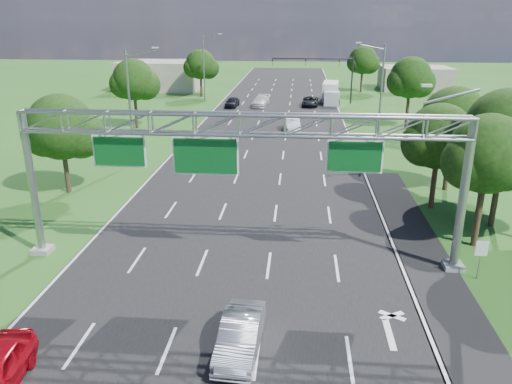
# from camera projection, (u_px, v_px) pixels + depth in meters

# --- Properties ---
(ground) EXTENTS (220.00, 220.00, 0.00)m
(ground) POSITION_uv_depth(u_px,v_px,m) (261.00, 167.00, 44.14)
(ground) COLOR #265419
(ground) RESTS_ON ground
(road) EXTENTS (18.00, 180.00, 0.02)m
(road) POSITION_uv_depth(u_px,v_px,m) (261.00, 167.00, 44.14)
(road) COLOR black
(road) RESTS_ON ground
(road_flare) EXTENTS (3.00, 30.00, 0.02)m
(road_flare) POSITION_uv_depth(u_px,v_px,m) (419.00, 251.00, 28.28)
(road_flare) COLOR black
(road_flare) RESTS_ON ground
(sign_gantry) EXTENTS (23.50, 1.00, 9.56)m
(sign_gantry) POSITION_uv_depth(u_px,v_px,m) (241.00, 136.00, 24.90)
(sign_gantry) COLOR gray
(sign_gantry) RESTS_ON ground
(regulatory_sign) EXTENTS (0.60, 0.08, 2.10)m
(regulatory_sign) POSITION_uv_depth(u_px,v_px,m) (481.00, 252.00, 24.76)
(regulatory_sign) COLOR gray
(regulatory_sign) RESTS_ON ground
(traffic_signal) EXTENTS (12.21, 0.24, 7.00)m
(traffic_signal) POSITION_uv_depth(u_px,v_px,m) (329.00, 69.00, 74.70)
(traffic_signal) COLOR black
(traffic_signal) RESTS_ON ground
(streetlight_l_near) EXTENTS (2.97, 0.22, 10.16)m
(streetlight_l_near) POSITION_uv_depth(u_px,v_px,m) (132.00, 102.00, 43.20)
(streetlight_l_near) COLOR gray
(streetlight_l_near) RESTS_ON ground
(streetlight_l_far) EXTENTS (2.97, 0.22, 10.16)m
(streetlight_l_far) POSITION_uv_depth(u_px,v_px,m) (205.00, 65.00, 76.08)
(streetlight_l_far) COLOR gray
(streetlight_l_far) RESTS_ON ground
(streetlight_r_mid) EXTENTS (2.97, 0.22, 10.16)m
(streetlight_r_mid) POSITION_uv_depth(u_px,v_px,m) (379.00, 89.00, 50.77)
(streetlight_r_mid) COLOR gray
(streetlight_r_mid) RESTS_ON ground
(tree_cluster_right) EXTENTS (9.91, 14.60, 8.68)m
(tree_cluster_right) POSITION_uv_depth(u_px,v_px,m) (485.00, 140.00, 31.02)
(tree_cluster_right) COLOR #2D2116
(tree_cluster_right) RESTS_ON ground
(tree_verge_la) EXTENTS (5.76, 4.80, 7.40)m
(tree_verge_la) POSITION_uv_depth(u_px,v_px,m) (62.00, 130.00, 36.20)
(tree_verge_la) COLOR #2D2116
(tree_verge_la) RESTS_ON ground
(tree_verge_lb) EXTENTS (5.76, 4.80, 8.06)m
(tree_verge_lb) POSITION_uv_depth(u_px,v_px,m) (134.00, 82.00, 57.75)
(tree_verge_lb) COLOR #2D2116
(tree_verge_lb) RESTS_ON ground
(tree_verge_lc) EXTENTS (5.76, 4.80, 7.62)m
(tree_verge_lc) POSITION_uv_depth(u_px,v_px,m) (201.00, 66.00, 81.15)
(tree_verge_lc) COLOR #2D2116
(tree_verge_lc) RESTS_ON ground
(tree_verge_rd) EXTENTS (5.76, 4.80, 8.28)m
(tree_verge_rd) POSITION_uv_depth(u_px,v_px,m) (411.00, 80.00, 57.91)
(tree_verge_rd) COLOR #2D2116
(tree_verge_rd) RESTS_ON ground
(tree_verge_re) EXTENTS (5.76, 4.80, 7.84)m
(tree_verge_re) POSITION_uv_depth(u_px,v_px,m) (363.00, 61.00, 86.41)
(tree_verge_re) COLOR #2D2116
(tree_verge_re) RESTS_ON ground
(building_left) EXTENTS (14.00, 10.00, 5.00)m
(building_left) POSITION_uv_depth(u_px,v_px,m) (160.00, 75.00, 90.19)
(building_left) COLOR gray
(building_left) RESTS_ON ground
(building_right) EXTENTS (12.00, 9.00, 4.00)m
(building_right) POSITION_uv_depth(u_px,v_px,m) (415.00, 78.00, 90.40)
(building_right) COLOR gray
(building_right) RESTS_ON ground
(silver_sedan) EXTENTS (1.75, 4.43, 1.43)m
(silver_sedan) POSITION_uv_depth(u_px,v_px,m) (240.00, 335.00, 19.61)
(silver_sedan) COLOR #A1A5AC
(silver_sedan) RESTS_ON ground
(car_queue_a) EXTENTS (2.72, 5.40, 1.50)m
(car_queue_a) POSITION_uv_depth(u_px,v_px,m) (261.00, 101.00, 73.59)
(car_queue_a) COLOR silver
(car_queue_a) RESTS_ON ground
(car_queue_b) EXTENTS (2.51, 5.02, 1.36)m
(car_queue_b) POSITION_uv_depth(u_px,v_px,m) (310.00, 101.00, 73.70)
(car_queue_b) COLOR black
(car_queue_b) RESTS_ON ground
(car_queue_c) EXTENTS (2.01, 4.26, 1.41)m
(car_queue_c) POSITION_uv_depth(u_px,v_px,m) (232.00, 102.00, 72.98)
(car_queue_c) COLOR black
(car_queue_c) RESTS_ON ground
(car_queue_d) EXTENTS (1.97, 4.66, 1.49)m
(car_queue_d) POSITION_uv_depth(u_px,v_px,m) (293.00, 125.00, 57.61)
(car_queue_d) COLOR white
(car_queue_d) RESTS_ON ground
(box_truck) EXTENTS (2.81, 8.00, 2.96)m
(box_truck) POSITION_uv_depth(u_px,v_px,m) (331.00, 93.00, 76.93)
(box_truck) COLOR silver
(box_truck) RESTS_ON ground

